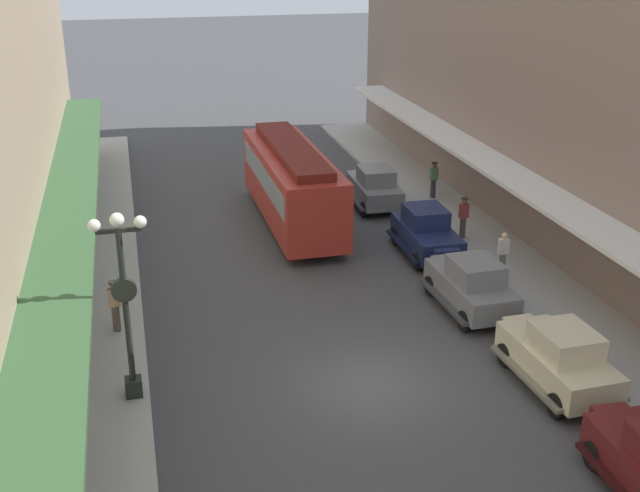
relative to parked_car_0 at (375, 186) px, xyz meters
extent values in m
plane|color=#424244|center=(-4.66, -14.54, -0.94)|extent=(200.00, 200.00, 0.00)
cube|color=#A8A59E|center=(-12.16, -14.54, -0.87)|extent=(3.00, 60.00, 0.15)
cube|color=#A8A59E|center=(2.84, -14.54, -0.87)|extent=(3.00, 60.00, 0.15)
cube|color=#335933|center=(-12.76, -14.54, 2.06)|extent=(1.80, 54.00, 0.16)
cube|color=slate|center=(0.00, 0.03, -0.20)|extent=(1.86, 3.97, 0.80)
cube|color=slate|center=(-0.01, -0.22, 0.55)|extent=(1.51, 1.76, 0.70)
cube|color=#8C9EA8|center=(-0.01, -0.22, 0.55)|extent=(1.44, 1.72, 0.42)
cube|color=slate|center=(0.09, 2.16, -0.15)|extent=(0.95, 0.40, 0.52)
cube|color=#393A3D|center=(-0.95, 0.07, -0.52)|extent=(0.39, 3.52, 0.12)
cube|color=#393A3D|center=(0.95, -0.01, -0.52)|extent=(0.39, 3.52, 0.12)
cylinder|color=black|center=(-0.75, 1.43, -0.60)|extent=(0.25, 0.69, 0.68)
cylinder|color=black|center=(0.86, 1.36, -0.60)|extent=(0.25, 0.69, 0.68)
cylinder|color=black|center=(-0.86, -1.30, -0.60)|extent=(0.25, 0.69, 0.68)
cylinder|color=black|center=(0.75, -1.36, -0.60)|extent=(0.25, 0.69, 0.68)
cube|color=#19234C|center=(0.20, -6.02, -0.20)|extent=(1.80, 3.94, 0.80)
cube|color=#19234C|center=(0.20, -5.77, 0.55)|extent=(1.48, 1.74, 0.70)
cube|color=#8C9EA8|center=(0.20, -5.77, 0.55)|extent=(1.41, 1.70, 0.42)
cube|color=#19234C|center=(0.14, -8.15, -0.15)|extent=(0.94, 0.38, 0.52)
cube|color=black|center=(1.15, -6.05, -0.52)|extent=(0.33, 3.51, 0.12)
cube|color=black|center=(-0.75, -6.00, -0.52)|extent=(0.33, 3.51, 0.12)
cylinder|color=black|center=(0.97, -7.41, -0.60)|extent=(0.24, 0.69, 0.68)
cylinder|color=black|center=(-0.64, -7.37, -0.60)|extent=(0.24, 0.69, 0.68)
cylinder|color=black|center=(1.04, -4.68, -0.60)|extent=(0.24, 0.69, 0.68)
cylinder|color=black|center=(-0.58, -4.64, -0.60)|extent=(0.24, 0.69, 0.68)
cube|color=#591919|center=(0.08, -18.54, -0.15)|extent=(0.95, 0.39, 0.52)
cube|color=black|center=(-0.95, -20.63, -0.52)|extent=(0.37, 3.52, 0.12)
cylinder|color=black|center=(-0.75, -19.27, -0.60)|extent=(0.24, 0.69, 0.68)
cube|color=beige|center=(0.23, -15.79, -0.20)|extent=(1.85, 3.96, 0.80)
cube|color=beige|center=(0.24, -16.04, 0.55)|extent=(1.51, 1.76, 0.70)
cube|color=#8C9EA8|center=(0.24, -16.04, 0.55)|extent=(1.43, 1.72, 0.42)
cube|color=beige|center=(0.15, -13.67, -0.15)|extent=(0.95, 0.40, 0.52)
cube|color=#6D6856|center=(-0.72, -15.83, -0.52)|extent=(0.38, 3.52, 0.12)
cube|color=#6D6856|center=(1.18, -15.76, -0.52)|extent=(0.38, 3.52, 0.12)
cylinder|color=black|center=(-0.63, -14.46, -0.60)|extent=(0.25, 0.69, 0.68)
cylinder|color=black|center=(0.98, -14.40, -0.60)|extent=(0.25, 0.69, 0.68)
cylinder|color=black|center=(-0.52, -17.19, -0.60)|extent=(0.25, 0.69, 0.68)
cylinder|color=black|center=(1.09, -17.13, -0.60)|extent=(0.25, 0.69, 0.68)
cube|color=slate|center=(-0.12, -10.84, -0.20)|extent=(1.80, 3.94, 0.80)
cube|color=slate|center=(-0.12, -11.09, 0.55)|extent=(1.48, 1.74, 0.70)
cube|color=#8C9EA8|center=(-0.12, -11.09, 0.55)|extent=(1.41, 1.70, 0.42)
cube|color=slate|center=(-0.18, -8.71, -0.15)|extent=(0.94, 0.38, 0.52)
cube|color=#393A3D|center=(-1.07, -10.86, -0.52)|extent=(0.33, 3.51, 0.12)
cube|color=#393A3D|center=(0.83, -10.81, -0.52)|extent=(0.33, 3.51, 0.12)
cylinder|color=black|center=(-0.97, -9.49, -0.60)|extent=(0.24, 0.69, 0.68)
cylinder|color=black|center=(0.65, -9.45, -0.60)|extent=(0.24, 0.69, 0.68)
cylinder|color=black|center=(-0.90, -12.22, -0.60)|extent=(0.24, 0.69, 0.68)
cylinder|color=black|center=(0.72, -12.18, -0.60)|extent=(0.24, 0.69, 0.68)
cube|color=#A52D23|center=(-4.10, -1.46, 0.81)|extent=(2.56, 9.62, 2.70)
cube|color=#5B1913|center=(-4.10, -1.46, 2.34)|extent=(1.55, 8.65, 0.36)
cube|color=#8C9EA8|center=(-4.10, -1.46, 1.28)|extent=(2.58, 8.85, 0.95)
cube|color=black|center=(-4.08, -4.34, -0.74)|extent=(2.01, 1.21, 0.40)
cube|color=black|center=(-4.12, 1.42, -0.74)|extent=(2.01, 1.21, 0.40)
cube|color=black|center=(-11.06, -13.74, -0.54)|extent=(0.44, 0.44, 0.50)
cylinder|color=black|center=(-11.06, -13.74, 1.81)|extent=(0.16, 0.16, 4.20)
cube|color=black|center=(-11.06, -13.74, 3.91)|extent=(1.10, 0.10, 0.10)
sphere|color=white|center=(-11.61, -13.74, 4.09)|extent=(0.32, 0.32, 0.32)
sphere|color=white|center=(-10.51, -13.74, 4.09)|extent=(0.32, 0.32, 0.32)
sphere|color=white|center=(-11.06, -13.74, 4.19)|extent=(0.36, 0.36, 0.36)
cylinder|color=black|center=(-11.06, -13.74, 2.31)|extent=(0.64, 0.18, 0.64)
cylinder|color=silver|center=(-11.06, -13.64, 2.31)|extent=(0.56, 0.02, 0.56)
cylinder|color=#B21E19|center=(1.69, -15.73, -0.44)|extent=(0.24, 0.24, 0.70)
sphere|color=#B21E19|center=(1.69, -15.73, -0.07)|extent=(0.20, 0.20, 0.20)
cylinder|color=#2D2D33|center=(2.87, 0.10, -0.37)|extent=(0.24, 0.24, 0.85)
cube|color=#4C724C|center=(2.87, 0.10, 0.34)|extent=(0.36, 0.22, 0.56)
sphere|color=brown|center=(2.87, 0.10, 0.74)|extent=(0.22, 0.22, 0.22)
cylinder|color=black|center=(2.87, 0.10, 0.86)|extent=(0.28, 0.28, 0.04)
cylinder|color=#2D2D33|center=(-12.44, -5.83, -0.37)|extent=(0.24, 0.24, 0.85)
cube|color=#4C724C|center=(-12.44, -5.83, 0.34)|extent=(0.36, 0.22, 0.56)
sphere|color=#9E7051|center=(-12.44, -5.83, 0.74)|extent=(0.22, 0.22, 0.22)
cylinder|color=black|center=(-12.44, -5.83, 0.86)|extent=(0.28, 0.28, 0.04)
cylinder|color=#4C4238|center=(2.14, -5.00, -0.37)|extent=(0.24, 0.24, 0.85)
cube|color=maroon|center=(2.14, -5.00, 0.34)|extent=(0.36, 0.22, 0.56)
sphere|color=brown|center=(2.14, -5.00, 0.74)|extent=(0.22, 0.22, 0.22)
cylinder|color=black|center=(2.14, -5.00, 0.86)|extent=(0.28, 0.28, 0.04)
cylinder|color=slate|center=(1.97, -8.87, -0.37)|extent=(0.24, 0.24, 0.85)
cube|color=white|center=(1.97, -8.87, 0.34)|extent=(0.36, 0.22, 0.56)
sphere|color=beige|center=(1.97, -8.87, 0.74)|extent=(0.22, 0.22, 0.22)
cylinder|color=#4C4238|center=(-11.46, -9.87, -0.37)|extent=(0.24, 0.24, 0.85)
cube|color=#8C6647|center=(-11.46, -9.87, 0.34)|extent=(0.36, 0.22, 0.56)
sphere|color=#9E7051|center=(-11.46, -9.87, 0.74)|extent=(0.22, 0.22, 0.22)
cylinder|color=black|center=(-11.46, -9.87, 0.86)|extent=(0.28, 0.28, 0.04)
camera|label=1|loc=(-10.61, -32.58, 10.79)|focal=44.51mm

